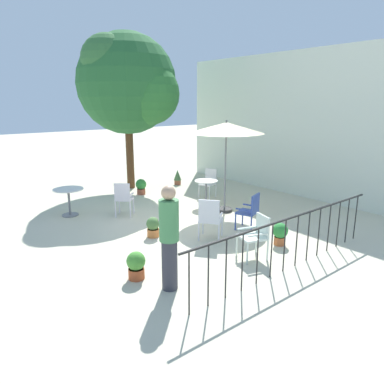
{
  "coord_description": "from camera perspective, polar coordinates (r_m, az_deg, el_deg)",
  "views": [
    {
      "loc": [
        7.08,
        -5.29,
        3.03
      ],
      "look_at": [
        0.0,
        0.46,
        0.72
      ],
      "focal_mm": 33.72,
      "sensor_mm": 36.0,
      "label": 1
    }
  ],
  "objects": [
    {
      "name": "patio_chair_4",
      "position": [
        8.75,
        9.23,
        -2.74
      ],
      "size": [
        0.58,
        0.6,
        0.89
      ],
      "color": "#364CA0",
      "rests_on": "ground"
    },
    {
      "name": "patio_chair_1",
      "position": [
        8.01,
        2.86,
        -3.95
      ],
      "size": [
        0.67,
        0.67,
        0.96
      ],
      "color": "silver",
      "rests_on": "ground"
    },
    {
      "name": "potted_plant_1",
      "position": [
        8.03,
        13.76,
        -6.32
      ],
      "size": [
        0.33,
        0.33,
        0.49
      ],
      "color": "#BA6134",
      "rests_on": "ground"
    },
    {
      "name": "shade_tree",
      "position": [
        12.76,
        -9.97,
        16.6
      ],
      "size": [
        3.51,
        3.34,
        5.26
      ],
      "color": "#55341C",
      "rests_on": "ground"
    },
    {
      "name": "cafe_table_0",
      "position": [
        10.24,
        -18.91,
        -0.73
      ],
      "size": [
        0.8,
        0.8,
        0.75
      ],
      "color": "silver",
      "rests_on": "ground"
    },
    {
      "name": "potted_plant_0",
      "position": [
        6.47,
        -8.83,
        -11.3
      ],
      "size": [
        0.33,
        0.33,
        0.5
      ],
      "color": "#AB4C29",
      "rests_on": "ground"
    },
    {
      "name": "potted_plant_4",
      "position": [
        8.31,
        -6.18,
        -5.47
      ],
      "size": [
        0.32,
        0.3,
        0.47
      ],
      "color": "#CF7539",
      "rests_on": "ground"
    },
    {
      "name": "ground_plane",
      "position": [
        9.34,
        -2.21,
        -4.72
      ],
      "size": [
        60.0,
        60.0,
        0.0
      ],
      "primitive_type": "plane",
      "color": "beige"
    },
    {
      "name": "patio_chair_2",
      "position": [
        7.22,
        10.11,
        -6.48
      ],
      "size": [
        0.58,
        0.6,
        0.87
      ],
      "color": "silver",
      "rests_on": "ground"
    },
    {
      "name": "patio_chair_0",
      "position": [
        11.62,
        2.7,
        1.71
      ],
      "size": [
        0.54,
        0.55,
        0.91
      ],
      "color": "silver",
      "rests_on": "ground"
    },
    {
      "name": "standing_person",
      "position": [
        5.83,
        -3.63,
        -7.08
      ],
      "size": [
        0.44,
        0.44,
        1.76
      ],
      "color": "#33333D",
      "rests_on": "ground"
    },
    {
      "name": "patio_chair_3",
      "position": [
        9.78,
        -10.79,
        -0.77
      ],
      "size": [
        0.61,
        0.61,
        0.94
      ],
      "color": "silver",
      "rests_on": "ground"
    },
    {
      "name": "cafe_table_1",
      "position": [
        10.63,
        2.25,
        0.59
      ],
      "size": [
        0.68,
        0.68,
        0.76
      ],
      "color": "white",
      "rests_on": "ground"
    },
    {
      "name": "patio_umbrella_0",
      "position": [
        9.82,
        5.44,
        9.9
      ],
      "size": [
        2.04,
        2.04,
        2.54
      ],
      "color": "#2D2D2D",
      "rests_on": "ground"
    },
    {
      "name": "villa_facade",
      "position": [
        12.34,
        16.05,
        10.19
      ],
      "size": [
        9.63,
        0.3,
        4.56
      ],
      "primitive_type": "cube",
      "color": "silver",
      "rests_on": "ground"
    },
    {
      "name": "potted_plant_2",
      "position": [
        12.09,
        -8.06,
        0.93
      ],
      "size": [
        0.35,
        0.35,
        0.52
      ],
      "color": "brown",
      "rests_on": "ground"
    },
    {
      "name": "potted_plant_3",
      "position": [
        13.39,
        -2.3,
        2.4
      ],
      "size": [
        0.28,
        0.28,
        0.55
      ],
      "color": "#945135",
      "rests_on": "ground"
    },
    {
      "name": "terrace_railing",
      "position": [
        6.84,
        15.45,
        -6.41
      ],
      "size": [
        0.03,
        5.14,
        1.01
      ],
      "color": "black",
      "rests_on": "ground"
    }
  ]
}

